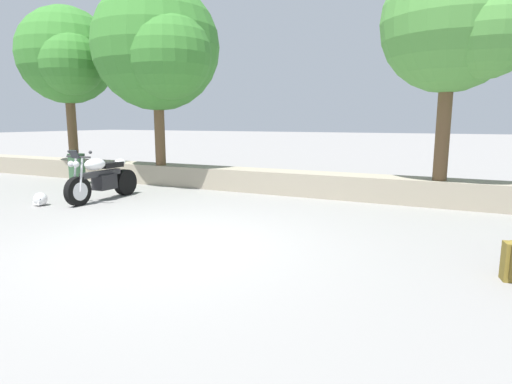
{
  "coord_description": "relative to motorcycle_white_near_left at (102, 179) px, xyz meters",
  "views": [
    {
      "loc": [
        3.69,
        -4.71,
        1.77
      ],
      "look_at": [
        0.88,
        1.2,
        0.65
      ],
      "focal_mm": 29.23,
      "sensor_mm": 36.0,
      "label": 1
    }
  ],
  "objects": [
    {
      "name": "trash_bin",
      "position": [
        -2.47,
        1.49,
        -0.05
      ],
      "size": [
        0.46,
        0.46,
        0.86
      ],
      "color": "#335638",
      "rests_on": "ground"
    },
    {
      "name": "motorcycle_white_near_left",
      "position": [
        0.0,
        0.0,
        0.0
      ],
      "size": [
        0.67,
        2.06,
        1.18
      ],
      "color": "black",
      "rests_on": "ground"
    },
    {
      "name": "stone_wall",
      "position": [
        3.42,
        2.64,
        -0.21
      ],
      "size": [
        36.0,
        0.8,
        0.55
      ],
      "primitive_type": "cube",
      "color": "gray",
      "rests_on": "ground"
    },
    {
      "name": "leafy_tree_far_left",
      "position": [
        -3.44,
        2.3,
        3.13
      ],
      "size": [
        2.97,
        2.83,
        4.56
      ],
      "color": "brown",
      "rests_on": "stone_wall"
    },
    {
      "name": "rider_helmet",
      "position": [
        -0.72,
        -1.03,
        -0.35
      ],
      "size": [
        0.28,
        0.28,
        0.28
      ],
      "color": "silver",
      "rests_on": "ground"
    },
    {
      "name": "ground_plane",
      "position": [
        3.42,
        -2.16,
        -0.49
      ],
      "size": [
        120.0,
        120.0,
        0.0
      ],
      "primitive_type": "plane",
      "color": "gray"
    },
    {
      "name": "leafy_tree_mid_left",
      "position": [
        -0.1,
        2.33,
        3.15
      ],
      "size": [
        3.52,
        3.35,
        4.84
      ],
      "color": "brown",
      "rests_on": "stone_wall"
    },
    {
      "name": "leafy_tree_mid_right",
      "position": [
        7.0,
        2.41,
        3.11
      ],
      "size": [
        2.83,
        2.7,
        4.46
      ],
      "color": "brown",
      "rests_on": "stone_wall"
    }
  ]
}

